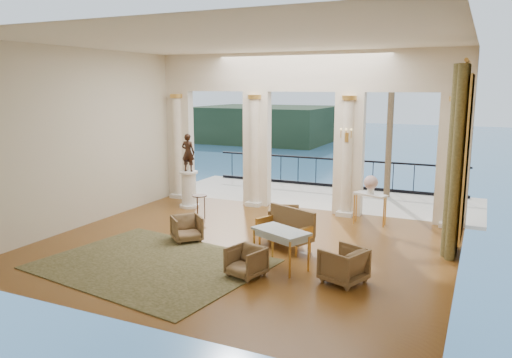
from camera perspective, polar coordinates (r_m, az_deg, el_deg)
The scene contains 23 objects.
floor at distance 11.34m, azimuth -1.58°, elevation -7.73°, with size 9.00×9.00×0.00m, color #49230E.
room_walls at distance 9.80m, azimuth -4.58°, elevation 6.54°, with size 9.00×9.00×9.00m.
arcade at distance 14.32m, azimuth 5.21°, elevation 6.63°, with size 9.00×0.56×4.50m.
terrace at distance 16.56m, azimuth 7.35°, elevation -2.08°, with size 10.00×3.60×0.10m, color #B5A796.
balustrade at distance 17.98m, azimuth 8.92°, elevation 0.38°, with size 9.00×0.06×1.03m.
palm_tree at distance 16.48m, azimuth 15.36°, elevation 12.07°, with size 2.00×2.00×4.50m.
headland at distance 87.15m, azimuth 1.16°, elevation 6.32°, with size 22.00×18.00×6.00m, color black.
sea at distance 70.46m, azimuth 20.64°, elevation 2.15°, with size 160.00×160.00×0.00m, color navy.
curtain at distance 11.26m, azimuth 21.96°, elevation 1.93°, with size 0.33×1.40×4.09m.
window_frame at distance 11.24m, azimuth 22.94°, elevation 2.27°, with size 0.04×1.60×3.40m, color gold.
wall_sconce at distance 13.64m, azimuth 10.30°, elevation 4.81°, with size 0.30×0.11×0.33m.
rug at distance 10.47m, azimuth -11.77°, elevation -9.49°, with size 4.28×3.33×0.02m, color #2F3418.
armchair_a at distance 11.75m, azimuth -7.92°, elevation -5.48°, with size 0.64×0.60×0.66m, color #493C21.
armchair_b at distance 9.56m, azimuth -1.15°, elevation -9.28°, with size 0.62×0.58×0.64m, color #493C21.
armchair_c at distance 9.40m, azimuth 9.97°, elevation -9.47°, with size 0.71×0.66×0.73m, color #493C21.
armchair_d at distance 12.16m, azimuth 3.23°, elevation -4.60°, with size 0.74×0.69×0.76m, color #493C21.
settee at distance 11.19m, azimuth 3.60°, elevation -5.65°, with size 1.45×1.04×0.88m.
game_table at distance 9.90m, azimuth 2.86°, elevation -6.27°, with size 1.28×1.02×0.77m.
pedestal at distance 14.95m, azimuth -7.67°, elevation -1.24°, with size 0.59×0.59×1.08m.
statue at distance 14.76m, azimuth -7.77°, elevation 3.01°, with size 0.41×0.27×1.11m, color black.
console_table at distance 13.27m, azimuth 12.92°, elevation -2.23°, with size 0.92×0.61×0.82m.
urn at distance 13.18m, azimuth 13.00°, elevation -0.48°, with size 0.36×0.36×0.48m.
side_table at distance 13.58m, azimuth -6.46°, elevation -2.23°, with size 0.40×0.40×0.66m.
Camera 1 is at (4.79, -9.64, 3.57)m, focal length 35.00 mm.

